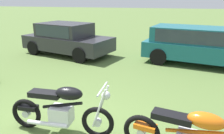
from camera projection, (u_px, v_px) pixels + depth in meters
The scene contains 3 objects.
motorcycle_black at pixel (61, 110), 4.09m from camera, with size 2.08×0.64×1.02m.
car_charcoal at pixel (66, 37), 9.93m from camera, with size 4.38×2.66×1.43m.
car_teal at pixel (199, 43), 8.47m from camera, with size 4.73×2.52×1.43m.
Camera 1 is at (2.06, -3.04, 2.47)m, focal length 35.07 mm.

